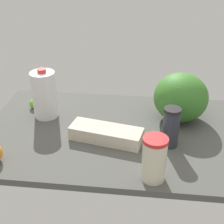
% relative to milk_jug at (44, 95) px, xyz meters
% --- Properties ---
extents(countertop, '(1.20, 0.76, 0.03)m').
position_rel_milk_jug_xyz_m(countertop, '(0.34, -0.10, -0.13)').
color(countertop, '#4C4D48').
rests_on(countertop, ground).
extents(milk_jug, '(0.12, 0.12, 0.25)m').
position_rel_milk_jug_xyz_m(milk_jug, '(0.00, 0.00, 0.00)').
color(milk_jug, white).
rests_on(milk_jug, countertop).
extents(watermelon, '(0.26, 0.26, 0.24)m').
position_rel_milk_jug_xyz_m(watermelon, '(0.66, 0.04, -0.00)').
color(watermelon, '#377527').
rests_on(watermelon, countertop).
extents(egg_carton, '(0.33, 0.17, 0.06)m').
position_rel_milk_jug_xyz_m(egg_carton, '(0.33, -0.18, -0.09)').
color(egg_carton, beige).
rests_on(egg_carton, countertop).
extents(tumbler_cup, '(0.09, 0.09, 0.18)m').
position_rel_milk_jug_xyz_m(tumbler_cup, '(0.53, -0.41, -0.03)').
color(tumbler_cup, beige).
rests_on(tumbler_cup, countertop).
extents(shaker_bottle, '(0.07, 0.07, 0.18)m').
position_rel_milk_jug_xyz_m(shaker_bottle, '(0.60, -0.19, -0.03)').
color(shaker_bottle, '#2A2E3A').
rests_on(shaker_bottle, countertop).
extents(lime_beside_bowl, '(0.05, 0.05, 0.05)m').
position_rel_milk_jug_xyz_m(lime_beside_bowl, '(-0.09, 0.07, -0.09)').
color(lime_beside_bowl, '#67B62E').
rests_on(lime_beside_bowl, countertop).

